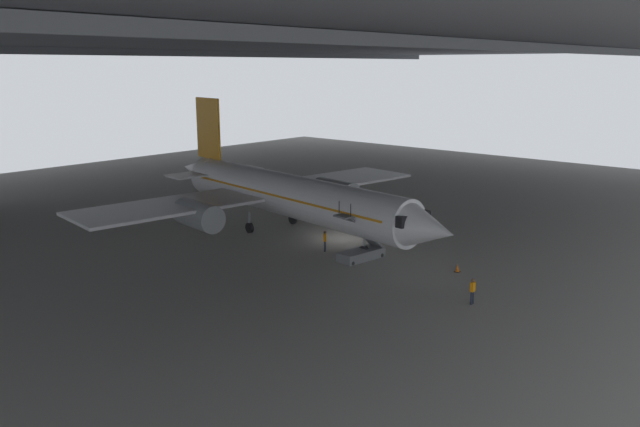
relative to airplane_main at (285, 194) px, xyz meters
name	(u,v)px	position (x,y,z in m)	size (l,w,h in m)	color
ground_plane	(344,238)	(1.90, -5.00, -3.37)	(110.00, 110.00, 0.00)	gray
hangar_structure	(229,39)	(1.83, 8.77, 13.07)	(121.00, 99.00, 17.08)	#4C4F54
airplane_main	(285,194)	(0.00, 0.00, 0.00)	(34.12, 35.07, 11.04)	white
boarding_stairs	(360,250)	(-1.86, -9.58, -2.65)	(4.26, 1.99, 4.57)	slate
crew_worker_near_nose	(472,290)	(-4.64, -20.24, -2.45)	(0.55, 0.22, 1.63)	#232838
crew_worker_by_stairs	(325,240)	(-2.06, -6.26, -2.43)	(0.47, 0.39, 1.65)	#232838
traffic_cone_orange	(457,268)	(0.23, -16.54, -3.08)	(0.36, 0.36, 0.60)	black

